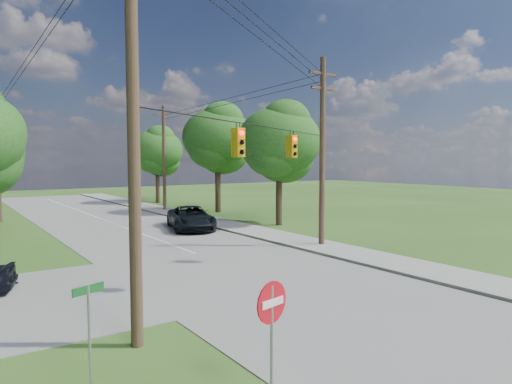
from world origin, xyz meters
TOP-DOWN VIEW (x-y plane):
  - ground at (0.00, 0.00)m, footprint 140.00×140.00m
  - main_road at (2.00, 5.00)m, footprint 10.00×100.00m
  - sidewalk_east at (8.70, 5.00)m, footprint 2.60×100.00m
  - pole_sw at (-4.60, 0.40)m, footprint 2.00×0.32m
  - pole_ne at (8.90, 8.00)m, footprint 2.00×0.32m
  - pole_north_e at (8.90, 30.00)m, footprint 2.00×0.32m
  - power_lines at (1.50, 11.54)m, footprint 13.93×29.62m
  - traffic_signals at (2.55, 4.43)m, footprint 4.91×3.27m
  - tree_e_near at (12.00, 16.00)m, footprint 6.20×6.20m
  - tree_e_mid at (12.50, 26.00)m, footprint 6.60×6.60m
  - tree_e_far at (11.50, 38.00)m, footprint 5.80×5.80m
  - car_main_north at (5.50, 17.57)m, footprint 4.17×6.32m
  - do_not_enter_sign at (-3.50, -4.00)m, footprint 0.83×0.23m
  - street_name_sign at (-6.33, -1.69)m, footprint 0.68×0.27m

SIDE VIEW (x-z plane):
  - ground at x=0.00m, z-range 0.00..0.00m
  - main_road at x=2.00m, z-range 0.00..0.03m
  - sidewalk_east at x=8.70m, z-range 0.00..0.12m
  - car_main_north at x=5.50m, z-range 0.03..1.64m
  - street_name_sign at x=-6.33m, z-range 0.35..2.72m
  - do_not_enter_sign at x=-3.50m, z-range 0.57..3.10m
  - pole_north_e at x=8.90m, z-range 0.13..10.13m
  - pole_ne at x=8.90m, z-range 0.22..10.72m
  - traffic_signals at x=2.55m, z-range 4.97..6.02m
  - tree_e_far at x=11.50m, z-range 1.76..10.08m
  - pole_sw at x=-4.60m, z-range 0.23..12.23m
  - tree_e_near at x=12.00m, z-range 1.85..10.66m
  - tree_e_mid at x=12.50m, z-range 2.09..11.73m
  - power_lines at x=1.50m, z-range 6.69..11.62m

